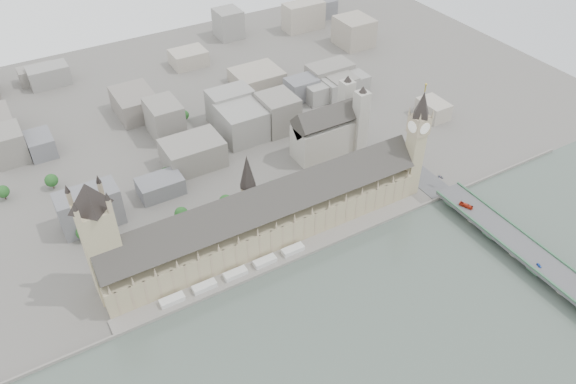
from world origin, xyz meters
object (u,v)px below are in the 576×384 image
westminster_bridge (510,242)px  westminster_abbey (330,130)px  red_bus_north (466,206)px  car_approach (441,177)px  elizabeth_tower (417,137)px  car_blue (539,265)px  victoria_tower (99,236)px  palace_of_westminster (265,216)px

westminster_bridge → westminster_abbey: size_ratio=4.78×
red_bus_north → car_approach: 41.97m
elizabeth_tower → red_bus_north: 70.70m
car_blue → westminster_bridge: bearing=92.2°
car_approach → elizabeth_tower: bearing=141.3°
victoria_tower → car_blue: 316.46m
palace_of_westminster → car_blue: palace_of_westminster is taller
westminster_bridge → red_bus_north: size_ratio=28.30×
palace_of_westminster → car_approach: bearing=-7.1°
palace_of_westminster → red_bus_north: bearing=-21.5°
elizabeth_tower → car_blue: bearing=-82.1°
palace_of_westminster → red_bus_north: (156.97, -61.70, -10.86)m
elizabeth_tower → westminster_bridge: bearing=-75.9°
victoria_tower → red_bus_north: victoria_tower is taller
victoria_tower → car_blue: bearing=-27.6°
car_approach → red_bus_north: bearing=-123.9°
westminster_bridge → palace_of_westminster: bearing=146.5°
car_approach → victoria_tower: bearing=153.8°
victoria_tower → westminster_bridge: bearing=-21.8°
elizabeth_tower → car_blue: elizabeth_tower is taller
red_bus_north → palace_of_westminster: bearing=136.2°
victoria_tower → red_bus_north: 290.40m
car_blue → car_approach: bearing=98.2°
victoria_tower → car_approach: size_ratio=19.41×
red_bus_north → westminster_abbey: bearing=86.3°
victoria_tower → westminster_abbey: 244.79m
red_bus_north → elizabeth_tower: bearing=88.5°
westminster_bridge → car_blue: bearing=-101.2°
westminster_abbey → red_bus_north: size_ratio=5.92×
palace_of_westminster → elizabeth_tower: bearing=-4.8°
elizabeth_tower → westminster_abbey: bearing=107.3°
victoria_tower → westminster_bridge: victoria_tower is taller
westminster_bridge → red_bus_north: (-5.03, 45.50, 6.72)m
palace_of_westminster → car_approach: size_ratio=51.43×
palace_of_westminster → westminster_bridge: bearing=-33.5°
palace_of_westminster → victoria_tower: victoria_tower is taller
westminster_bridge → red_bus_north: red_bus_north is taller
westminster_abbey → red_bus_north: bearing=-71.4°
westminster_bridge → car_approach: size_ratio=63.07×
westminster_abbey → red_bus_north: (46.05, -137.00, -13.23)m
red_bus_north → car_approach: red_bus_north is taller
car_blue → elizabeth_tower: bearing=111.4°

